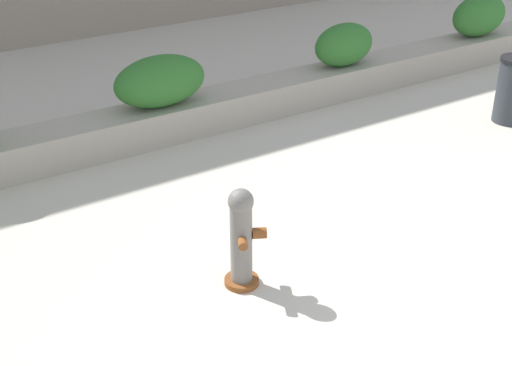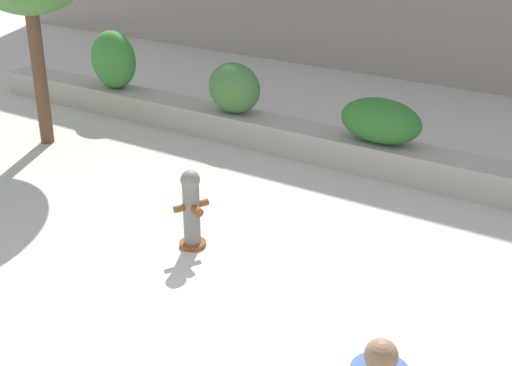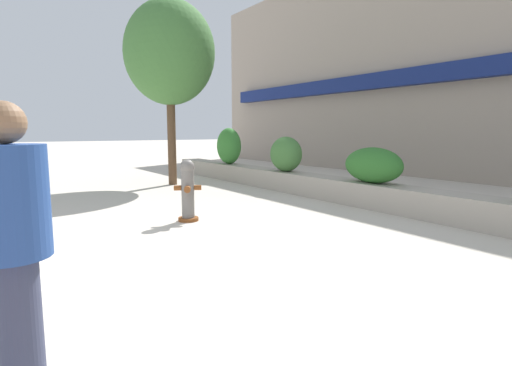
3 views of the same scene
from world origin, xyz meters
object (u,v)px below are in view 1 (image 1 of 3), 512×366
hedge_bush_4 (479,15)px  fire_hydrant (242,237)px  hedge_bush_2 (160,81)px  hedge_bush_3 (344,45)px

hedge_bush_4 → fire_hydrant: bearing=-153.7°
hedge_bush_2 → fire_hydrant: (-0.96, -3.72, -0.32)m
hedge_bush_2 → hedge_bush_4: size_ratio=1.11×
hedge_bush_3 → fire_hydrant: (-4.29, -3.72, -0.30)m
hedge_bush_2 → hedge_bush_4: 6.55m
hedge_bush_2 → hedge_bush_3: bearing=0.0°
fire_hydrant → hedge_bush_2: bearing=75.6°
hedge_bush_2 → hedge_bush_3: (3.33, 0.00, -0.01)m
hedge_bush_3 → fire_hydrant: 5.68m
hedge_bush_4 → fire_hydrant: hedge_bush_4 is taller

